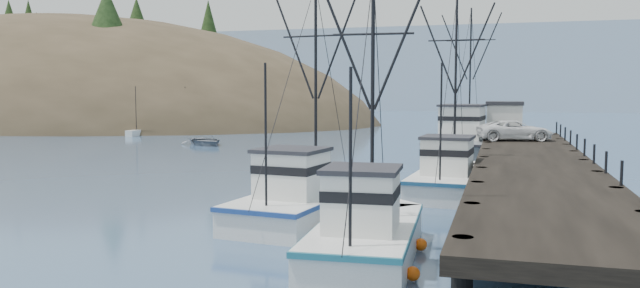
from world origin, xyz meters
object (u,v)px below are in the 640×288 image
object	(u,v)px
motorboat	(206,145)
pier	(533,164)
trawler_mid	(307,201)
trawler_near	(368,234)
work_vessel	(466,145)
pier_shed	(504,118)
pickup_truck	(515,130)
trawler_far	(451,178)

from	to	relation	value
motorboat	pier	bearing A→B (deg)	-83.88
trawler_mid	pier	bearing A→B (deg)	44.68
trawler_near	work_vessel	world-z (taller)	work_vessel
pier_shed	pickup_truck	distance (m)	5.75
pier_shed	motorboat	distance (m)	30.61
pier_shed	pier	bearing A→B (deg)	-85.24
trawler_near	trawler_far	bearing A→B (deg)	83.43
work_vessel	trawler_far	bearing A→B (deg)	-89.49
pier_shed	pickup_truck	world-z (taller)	pier_shed
trawler_near	trawler_far	distance (m)	14.71
pier	trawler_mid	xyz separation A→B (m)	(-9.98, -9.87, -0.87)
pickup_truck	trawler_near	bearing A→B (deg)	153.56
trawler_near	motorboat	bearing A→B (deg)	123.49
pier_shed	motorboat	xyz separation A→B (m)	(-30.00, 5.04, -3.42)
trawler_near	trawler_far	xyz separation A→B (m)	(1.68, 14.61, 0.00)
trawler_far	work_vessel	bearing A→B (deg)	90.51
trawler_near	pickup_truck	distance (m)	28.34
pier_shed	motorboat	bearing A→B (deg)	170.46
trawler_far	motorboat	size ratio (longest dim) A/B	1.99
pier	trawler_near	bearing A→B (deg)	-111.35
work_vessel	pickup_truck	size ratio (longest dim) A/B	2.85
trawler_far	pier_shed	world-z (taller)	trawler_far
pickup_truck	motorboat	size ratio (longest dim) A/B	0.96
pier	trawler_far	xyz separation A→B (m)	(-4.35, -0.83, -0.87)
work_vessel	motorboat	bearing A→B (deg)	166.88
pier	motorboat	world-z (taller)	pier
trawler_far	motorboat	bearing A→B (deg)	138.67
trawler_far	pier	bearing A→B (deg)	10.82
trawler_near	work_vessel	bearing A→B (deg)	87.29
pickup_truck	trawler_mid	bearing A→B (deg)	141.76
trawler_near	work_vessel	xyz separation A→B (m)	(1.53, 32.20, 0.41)
trawler_mid	work_vessel	xyz separation A→B (m)	(5.47, 26.62, 0.41)
pier	trawler_far	distance (m)	4.52
work_vessel	pickup_truck	xyz separation A→B (m)	(3.76, -4.42, 1.53)
pickup_truck	motorboat	world-z (taller)	pickup_truck
pier	pier_shed	xyz separation A→B (m)	(-1.50, 18.00, 1.73)
trawler_near	motorboat	xyz separation A→B (m)	(-25.46, 38.48, -0.82)
trawler_mid	trawler_far	bearing A→B (deg)	58.08
pier	work_vessel	bearing A→B (deg)	105.06
pier	pier_shed	bearing A→B (deg)	94.76
trawler_mid	trawler_far	distance (m)	10.65
pier	pickup_truck	xyz separation A→B (m)	(-0.75, 12.33, 1.07)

